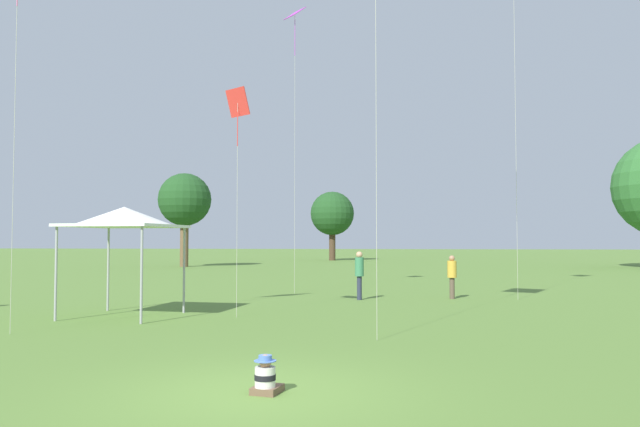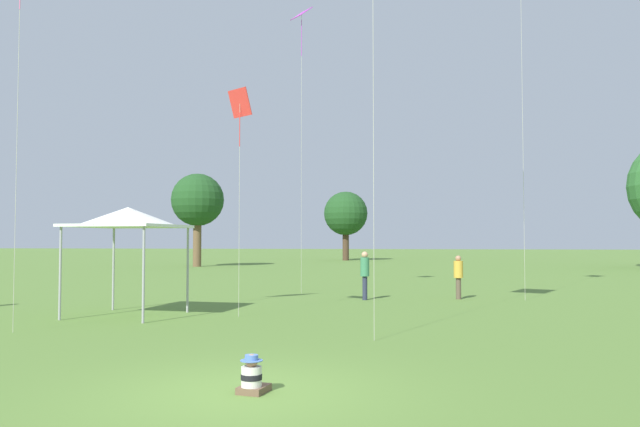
# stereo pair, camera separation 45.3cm
# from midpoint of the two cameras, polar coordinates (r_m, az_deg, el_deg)

# --- Properties ---
(ground_plane) EXTENTS (300.00, 300.00, 0.00)m
(ground_plane) POSITION_cam_midpoint_polar(r_m,az_deg,el_deg) (9.39, -7.34, -16.01)
(ground_plane) COLOR #567A33
(seated_toddler) EXTENTS (0.45, 0.52, 0.56)m
(seated_toddler) POSITION_cam_midpoint_polar(r_m,az_deg,el_deg) (9.29, -6.43, -14.67)
(seated_toddler) COLOR brown
(seated_toddler) RESTS_ON ground
(person_standing_0) EXTENTS (0.46, 0.46, 1.79)m
(person_standing_0) POSITION_cam_midpoint_polar(r_m,az_deg,el_deg) (23.21, 3.06, -5.23)
(person_standing_0) COLOR #282D42
(person_standing_0) RESTS_ON ground
(person_standing_1) EXTENTS (0.36, 0.36, 1.63)m
(person_standing_1) POSITION_cam_midpoint_polar(r_m,az_deg,el_deg) (24.05, 11.45, -5.35)
(person_standing_1) COLOR brown
(person_standing_1) RESTS_ON ground
(canopy_tent) EXTENTS (3.13, 3.13, 3.17)m
(canopy_tent) POSITION_cam_midpoint_polar(r_m,az_deg,el_deg) (19.01, -18.12, -0.38)
(canopy_tent) COLOR white
(canopy_tent) RESTS_ON ground
(kite_3) EXTENTS (0.82, 0.68, 6.60)m
(kite_3) POSITION_cam_midpoint_polar(r_m,az_deg,el_deg) (18.52, -8.24, 9.47)
(kite_3) COLOR red
(kite_3) RESTS_ON ground
(kite_6) EXTENTS (1.01, 1.01, 12.08)m
(kite_6) POSITION_cam_midpoint_polar(r_m,az_deg,el_deg) (27.56, -2.80, 16.59)
(kite_6) COLOR #B738C6
(kite_6) RESTS_ON ground
(distant_tree_0) EXTENTS (4.82, 4.82, 7.59)m
(distant_tree_0) POSITION_cam_midpoint_polar(r_m,az_deg,el_deg) (68.77, 0.94, -0.04)
(distant_tree_0) COLOR #473323
(distant_tree_0) RESTS_ON ground
(distant_tree_2) EXTENTS (4.43, 4.43, 7.85)m
(distant_tree_2) POSITION_cam_midpoint_polar(r_m,az_deg,el_deg) (53.53, -12.51, 1.17)
(distant_tree_2) COLOR brown
(distant_tree_2) RESTS_ON ground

